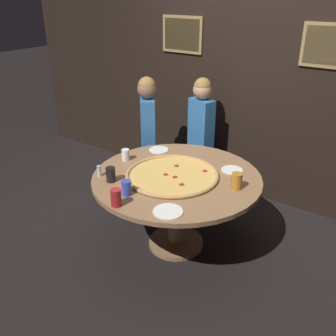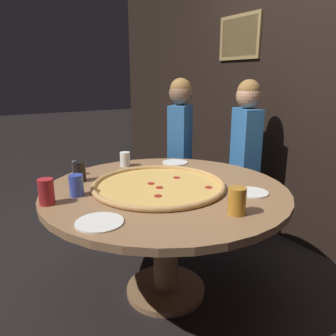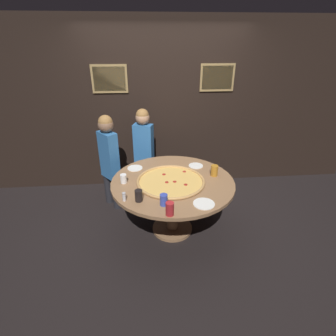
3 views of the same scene
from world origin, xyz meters
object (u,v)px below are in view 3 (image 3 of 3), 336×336
object	(u,v)px
dining_table	(173,191)
white_plate_far_back	(196,166)
drink_cup_beside_pizza	(139,196)
drink_cup_centre_back	(170,209)
giant_pizza	(171,181)
diner_far_right	(109,157)
drink_cup_far_right	(124,179)
condiment_shaker	(124,197)
drink_cup_near_right	(214,171)
white_plate_left_side	(135,168)
white_plate_right_side	(204,204)
drink_cup_far_left	(164,200)
diner_far_left	(144,147)

from	to	relation	value
dining_table	white_plate_far_back	bearing A→B (deg)	46.67
drink_cup_beside_pizza	drink_cup_centre_back	xyz separation A→B (m)	(0.30, -0.27, 0.01)
giant_pizza	diner_far_right	distance (m)	1.06
drink_cup_far_right	white_plate_far_back	bearing A→B (deg)	21.71
giant_pizza	drink_cup_far_right	bearing A→B (deg)	176.67
drink_cup_beside_pizza	diner_far_right	distance (m)	1.15
drink_cup_far_right	condiment_shaker	size ratio (longest dim) A/B	1.11
drink_cup_near_right	white_plate_left_side	xyz separation A→B (m)	(-0.99, 0.29, -0.06)
drink_cup_far_right	white_plate_far_back	world-z (taller)	drink_cup_far_right
drink_cup_beside_pizza	white_plate_right_side	distance (m)	0.69
drink_cup_far_left	drink_cup_beside_pizza	size ratio (longest dim) A/B	0.96
white_plate_left_side	white_plate_right_side	distance (m)	1.16
white_plate_far_back	diner_far_left	size ratio (longest dim) A/B	0.14
white_plate_left_side	white_plate_right_side	xyz separation A→B (m)	(0.73, -0.90, 0.00)
white_plate_right_side	giant_pizza	bearing A→B (deg)	121.19
diner_far_right	dining_table	bearing A→B (deg)	-167.60
drink_cup_centre_back	white_plate_far_back	world-z (taller)	drink_cup_centre_back
drink_cup_far_left	white_plate_left_side	xyz separation A→B (m)	(-0.32, 0.87, -0.06)
drink_cup_near_right	drink_cup_far_right	size ratio (longest dim) A/B	1.27
drink_cup_near_right	drink_cup_far_right	world-z (taller)	drink_cup_near_right
drink_cup_far_right	diner_far_left	distance (m)	1.04
white_plate_right_side	diner_far_right	distance (m)	1.62
dining_table	diner_far_left	xyz separation A→B (m)	(-0.34, 1.01, 0.18)
drink_cup_far_right	drink_cup_centre_back	bearing A→B (deg)	-54.32
drink_cup_far_right	condiment_shaker	xyz separation A→B (m)	(0.03, -0.39, -0.00)
white_plate_left_side	drink_cup_centre_back	bearing A→B (deg)	-70.84
drink_cup_far_left	white_plate_far_back	size ratio (longest dim) A/B	0.64
white_plate_right_side	condiment_shaker	world-z (taller)	condiment_shaker
dining_table	drink_cup_beside_pizza	size ratio (longest dim) A/B	11.56
drink_cup_beside_pizza	drink_cup_near_right	xyz separation A→B (m)	(0.93, 0.49, 0.00)
drink_cup_far_left	drink_cup_far_right	xyz separation A→B (m)	(-0.44, 0.50, -0.01)
giant_pizza	white_plate_right_side	world-z (taller)	giant_pizza
drink_cup_far_left	diner_far_left	size ratio (longest dim) A/B	0.09
diner_far_left	white_plate_right_side	bearing A→B (deg)	130.66
white_plate_right_side	dining_table	bearing A→B (deg)	117.30
giant_pizza	drink_cup_centre_back	xyz separation A→B (m)	(-0.07, -0.64, 0.06)
dining_table	white_plate_left_side	world-z (taller)	white_plate_left_side
drink_cup_far_left	drink_cup_far_right	size ratio (longest dim) A/B	1.14
drink_cup_near_right	diner_far_left	world-z (taller)	diner_far_left
drink_cup_beside_pizza	drink_cup_centre_back	bearing A→B (deg)	-41.89
white_plate_left_side	white_plate_right_side	size ratio (longest dim) A/B	0.88
white_plate_far_back	diner_far_left	bearing A→B (deg)	137.64
diner_far_left	diner_far_right	bearing A→B (deg)	53.82
dining_table	condiment_shaker	xyz separation A→B (m)	(-0.55, -0.39, 0.19)
white_plate_left_side	diner_far_left	world-z (taller)	diner_far_left
dining_table	drink_cup_beside_pizza	xyz separation A→B (m)	(-0.40, -0.41, 0.21)
drink_cup_beside_pizza	drink_cup_far_right	world-z (taller)	drink_cup_beside_pizza
giant_pizza	diner_far_left	bearing A→B (deg)	106.91
drink_cup_far_left	drink_cup_far_right	bearing A→B (deg)	131.17
dining_table	white_plate_right_side	bearing A→B (deg)	-62.70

